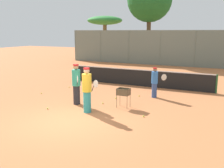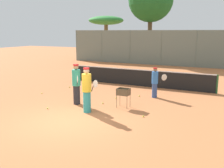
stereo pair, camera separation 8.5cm
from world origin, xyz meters
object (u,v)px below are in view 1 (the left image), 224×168
at_px(player_white_outfit, 155,82).
at_px(player_yellow_shirt, 87,90).
at_px(player_red_cap, 76,84).
at_px(parked_car, 144,55).
at_px(tennis_net, 138,77).
at_px(ball_cart, 123,93).

height_order(player_white_outfit, player_yellow_shirt, player_yellow_shirt).
bearing_deg(player_red_cap, player_white_outfit, 94.95).
bearing_deg(parked_car, tennis_net, -72.08).
distance_m(player_yellow_shirt, ball_cart, 1.76).
xyz_separation_m(player_white_outfit, player_red_cap, (-2.91, -2.89, 0.17)).
xyz_separation_m(player_white_outfit, parked_car, (-6.49, 16.86, -0.16)).
xyz_separation_m(tennis_net, parked_car, (-4.68, 14.47, 0.10)).
distance_m(player_red_cap, ball_cart, 2.27).
height_order(player_yellow_shirt, parked_car, player_yellow_shirt).
distance_m(tennis_net, ball_cart, 4.90).
bearing_deg(parked_car, player_red_cap, -79.73).
distance_m(player_white_outfit, ball_cart, 2.51).
bearing_deg(parked_car, player_yellow_shirt, -77.16).
relative_size(tennis_net, player_yellow_shirt, 4.87).
height_order(player_yellow_shirt, ball_cart, player_yellow_shirt).
bearing_deg(ball_cart, parked_car, 106.67).
distance_m(player_white_outfit, player_red_cap, 4.11).
relative_size(tennis_net, parked_car, 2.23).
bearing_deg(player_white_outfit, ball_cart, -96.90).
height_order(player_red_cap, player_yellow_shirt, player_yellow_shirt).
relative_size(player_red_cap, parked_car, 0.45).
xyz_separation_m(player_yellow_shirt, ball_cart, (1.07, 1.36, -0.34)).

